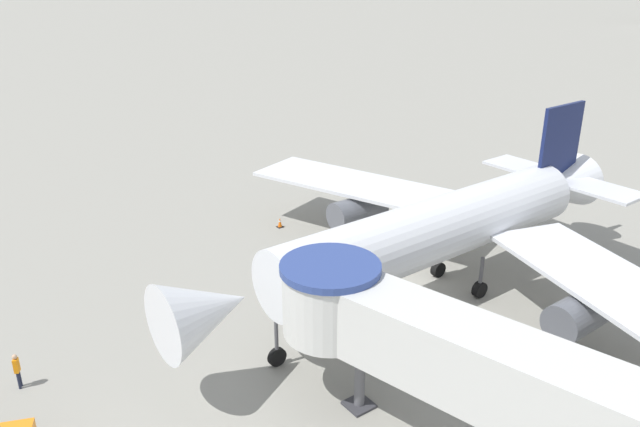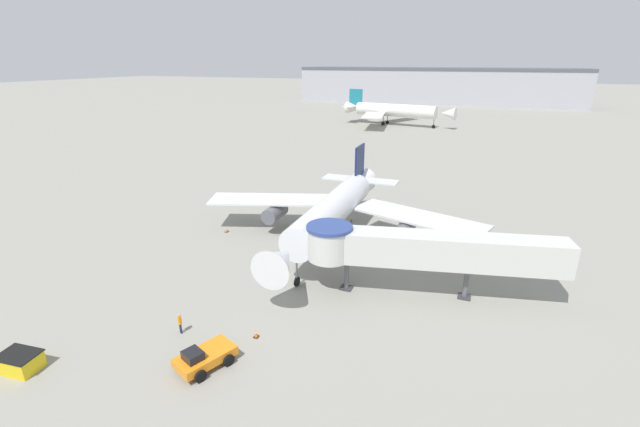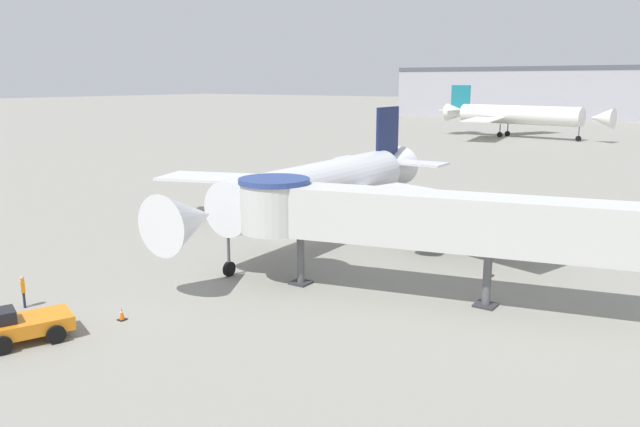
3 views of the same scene
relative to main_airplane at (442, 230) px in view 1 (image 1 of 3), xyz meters
name	(u,v)px [view 1 (image 1 of 3)]	position (x,y,z in m)	size (l,w,h in m)	color
ground_plane	(408,289)	(-1.45, -0.85, -3.97)	(800.00, 800.00, 0.00)	gray
main_airplane	(442,230)	(0.00, 0.00, 0.00)	(33.54, 28.98, 9.38)	silver
jet_bridge	(504,376)	(10.48, -8.06, 0.44)	(21.90, 7.93, 6.10)	silver
traffic_cone_port_wing	(280,223)	(-13.21, -1.92, -3.64)	(0.42, 0.42, 0.70)	black
ground_crew_marshaller	(17,369)	(-4.96, -20.60, -3.00)	(0.37, 0.31, 1.69)	#1E2338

